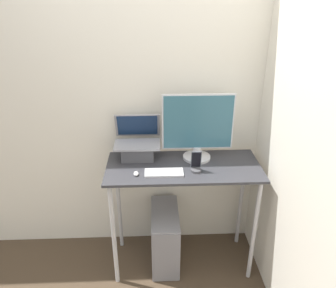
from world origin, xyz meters
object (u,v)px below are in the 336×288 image
object	(u,v)px
laptop	(138,147)
cell_phone	(196,165)
mouse	(136,174)
keyboard	(164,172)
computer_tower	(165,237)
monitor	(198,129)

from	to	relation	value
laptop	cell_phone	distance (m)	0.48
mouse	cell_phone	distance (m)	0.43
laptop	mouse	xyz separation A→B (m)	(-0.00, -0.26, -0.08)
laptop	cell_phone	bearing A→B (deg)	-27.84
keyboard	mouse	size ratio (longest dim) A/B	5.03
keyboard	cell_phone	bearing A→B (deg)	6.42
computer_tower	keyboard	bearing A→B (deg)	-93.92
laptop	computer_tower	bearing A→B (deg)	-32.68
keyboard	cell_phone	size ratio (longest dim) A/B	1.72
cell_phone	computer_tower	size ratio (longest dim) A/B	0.32
monitor	keyboard	world-z (taller)	monitor
monitor	cell_phone	distance (m)	0.28
cell_phone	computer_tower	world-z (taller)	cell_phone
laptop	monitor	size ratio (longest dim) A/B	0.65
mouse	computer_tower	bearing A→B (deg)	33.02
computer_tower	laptop	bearing A→B (deg)	147.32
keyboard	computer_tower	distance (m)	0.69
laptop	keyboard	xyz separation A→B (m)	(0.19, -0.25, -0.09)
monitor	keyboard	size ratio (longest dim) A/B	1.95
mouse	laptop	bearing A→B (deg)	89.39
laptop	cell_phone	world-z (taller)	laptop
laptop	mouse	world-z (taller)	laptop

